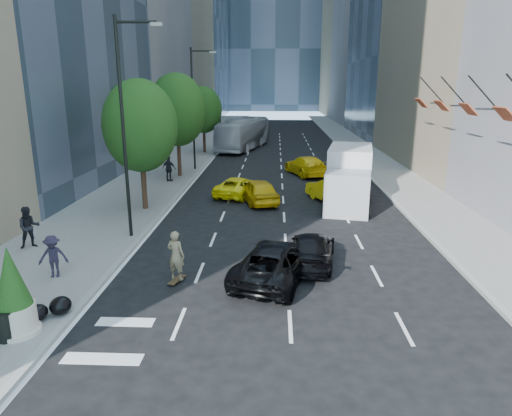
{
  "coord_description": "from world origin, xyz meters",
  "views": [
    {
      "loc": [
        0.49,
        -16.76,
        7.28
      ],
      "look_at": [
        -0.42,
        4.03,
        1.6
      ],
      "focal_mm": 32.0,
      "sensor_mm": 36.0,
      "label": 1
    }
  ],
  "objects_px": {
    "city_bus": "(244,134)",
    "box_truck": "(349,176)",
    "black_sedan_mercedes": "(312,249)",
    "trash_can": "(6,326)",
    "planter_shrub": "(13,293)",
    "black_sedan_lincoln": "(275,262)",
    "skateboarder": "(176,259)"
  },
  "relations": [
    {
      "from": "black_sedan_mercedes",
      "to": "city_bus",
      "type": "height_order",
      "value": "city_bus"
    },
    {
      "from": "box_truck",
      "to": "planter_shrub",
      "type": "bearing_deg",
      "value": -116.02
    },
    {
      "from": "skateboarder",
      "to": "black_sedan_lincoln",
      "type": "distance_m",
      "value": 3.74
    },
    {
      "from": "planter_shrub",
      "to": "city_bus",
      "type": "bearing_deg",
      "value": 84.57
    },
    {
      "from": "black_sedan_lincoln",
      "to": "black_sedan_mercedes",
      "type": "bearing_deg",
      "value": -117.16
    },
    {
      "from": "black_sedan_lincoln",
      "to": "box_truck",
      "type": "relative_size",
      "value": 0.68
    },
    {
      "from": "city_bus",
      "to": "black_sedan_mercedes",
      "type": "bearing_deg",
      "value": -68.37
    },
    {
      "from": "black_sedan_mercedes",
      "to": "planter_shrub",
      "type": "height_order",
      "value": "planter_shrub"
    },
    {
      "from": "black_sedan_mercedes",
      "to": "box_truck",
      "type": "relative_size",
      "value": 0.59
    },
    {
      "from": "box_truck",
      "to": "planter_shrub",
      "type": "distance_m",
      "value": 20.34
    },
    {
      "from": "city_bus",
      "to": "box_truck",
      "type": "relative_size",
      "value": 1.64
    },
    {
      "from": "city_bus",
      "to": "planter_shrub",
      "type": "relative_size",
      "value": 4.6
    },
    {
      "from": "skateboarder",
      "to": "black_sedan_lincoln",
      "type": "bearing_deg",
      "value": -154.21
    },
    {
      "from": "black_sedan_mercedes",
      "to": "box_truck",
      "type": "bearing_deg",
      "value": -98.5
    },
    {
      "from": "trash_can",
      "to": "box_truck",
      "type": "bearing_deg",
      "value": 53.75
    },
    {
      "from": "trash_can",
      "to": "black_sedan_lincoln",
      "type": "bearing_deg",
      "value": 32.51
    },
    {
      "from": "black_sedan_mercedes",
      "to": "skateboarder",
      "type": "bearing_deg",
      "value": 29.92
    },
    {
      "from": "black_sedan_mercedes",
      "to": "trash_can",
      "type": "height_order",
      "value": "black_sedan_mercedes"
    },
    {
      "from": "box_truck",
      "to": "city_bus",
      "type": "bearing_deg",
      "value": 119.26
    },
    {
      "from": "black_sedan_mercedes",
      "to": "trash_can",
      "type": "bearing_deg",
      "value": 43.31
    },
    {
      "from": "black_sedan_lincoln",
      "to": "planter_shrub",
      "type": "relative_size",
      "value": 1.89
    },
    {
      "from": "skateboarder",
      "to": "box_truck",
      "type": "bearing_deg",
      "value": -105.55
    },
    {
      "from": "trash_can",
      "to": "planter_shrub",
      "type": "xyz_separation_m",
      "value": [
        0.1,
        0.37,
        0.85
      ]
    },
    {
      "from": "skateboarder",
      "to": "trash_can",
      "type": "xyz_separation_m",
      "value": [
        -3.98,
        -4.41,
        -0.37
      ]
    },
    {
      "from": "black_sedan_mercedes",
      "to": "planter_shrub",
      "type": "distance_m",
      "value": 11.02
    },
    {
      "from": "box_truck",
      "to": "planter_shrub",
      "type": "height_order",
      "value": "box_truck"
    },
    {
      "from": "skateboarder",
      "to": "city_bus",
      "type": "relative_size",
      "value": 0.15
    },
    {
      "from": "city_bus",
      "to": "box_truck",
      "type": "height_order",
      "value": "city_bus"
    },
    {
      "from": "trash_can",
      "to": "city_bus",
      "type": "bearing_deg",
      "value": 84.48
    },
    {
      "from": "trash_can",
      "to": "planter_shrub",
      "type": "distance_m",
      "value": 0.94
    },
    {
      "from": "skateboarder",
      "to": "box_truck",
      "type": "height_order",
      "value": "box_truck"
    },
    {
      "from": "city_bus",
      "to": "trash_can",
      "type": "distance_m",
      "value": 41.39
    }
  ]
}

